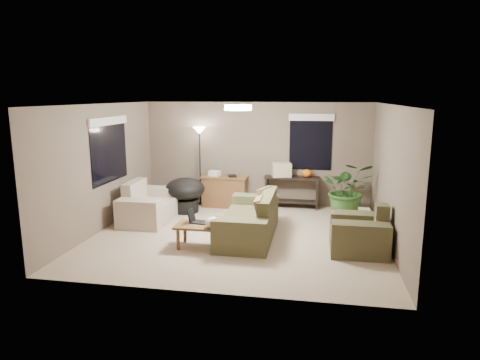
% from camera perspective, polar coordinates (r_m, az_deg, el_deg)
% --- Properties ---
extents(room_shell, '(5.50, 5.50, 5.50)m').
position_cam_1_polar(room_shell, '(8.04, -0.25, 1.12)').
color(room_shell, tan).
rests_on(room_shell, ground).
extents(main_sofa, '(0.95, 2.20, 0.85)m').
position_cam_1_polar(main_sofa, '(8.19, 1.43, -5.56)').
color(main_sofa, '#47452B').
rests_on(main_sofa, ground).
extents(throw_pillows, '(0.39, 1.38, 0.47)m').
position_cam_1_polar(throw_pillows, '(8.06, 3.24, -3.23)').
color(throw_pillows, '#8C7251').
rests_on(throw_pillows, main_sofa).
extents(loveseat, '(0.90, 1.60, 0.85)m').
position_cam_1_polar(loveseat, '(9.45, -12.08, -3.50)').
color(loveseat, beige).
rests_on(loveseat, ground).
extents(armchair, '(0.95, 1.00, 0.85)m').
position_cam_1_polar(armchair, '(7.72, 15.65, -7.04)').
color(armchair, '#4B472D').
rests_on(armchair, ground).
extents(coffee_table, '(1.00, 0.55, 0.42)m').
position_cam_1_polar(coffee_table, '(7.63, -4.80, -6.39)').
color(coffee_table, brown).
rests_on(coffee_table, ground).
extents(laptop, '(0.39, 0.27, 0.24)m').
position_cam_1_polar(laptop, '(7.73, -5.83, -5.23)').
color(laptop, black).
rests_on(laptop, coffee_table).
extents(plastic_bag, '(0.31, 0.29, 0.19)m').
position_cam_1_polar(plastic_bag, '(7.39, -3.61, -5.67)').
color(plastic_bag, white).
rests_on(plastic_bag, coffee_table).
extents(desk, '(1.10, 0.50, 0.75)m').
position_cam_1_polar(desk, '(10.36, -2.05, -1.49)').
color(desk, brown).
rests_on(desk, ground).
extents(desk_papers, '(0.72, 0.31, 0.12)m').
position_cam_1_polar(desk_papers, '(10.30, -2.92, 0.83)').
color(desk_papers, silver).
rests_on(desk_papers, desk).
extents(console_table, '(1.30, 0.40, 0.75)m').
position_cam_1_polar(console_table, '(10.32, 6.89, -1.28)').
color(console_table, black).
rests_on(console_table, ground).
extents(pumpkin, '(0.31, 0.31, 0.19)m').
position_cam_1_polar(pumpkin, '(10.23, 8.91, 0.89)').
color(pumpkin, orange).
rests_on(pumpkin, console_table).
extents(cardboard_box, '(0.50, 0.42, 0.33)m').
position_cam_1_polar(cardboard_box, '(10.24, 5.56, 1.37)').
color(cardboard_box, beige).
rests_on(cardboard_box, console_table).
extents(papasan_chair, '(1.10, 1.10, 0.80)m').
position_cam_1_polar(papasan_chair, '(9.93, -7.31, -1.63)').
color(papasan_chair, black).
rests_on(papasan_chair, ground).
extents(floor_lamp, '(0.32, 0.32, 1.91)m').
position_cam_1_polar(floor_lamp, '(10.45, -5.42, 5.36)').
color(floor_lamp, black).
rests_on(floor_lamp, ground).
extents(ceiling_fixture, '(0.50, 0.50, 0.10)m').
position_cam_1_polar(ceiling_fixture, '(7.92, -0.26, 9.63)').
color(ceiling_fixture, white).
rests_on(ceiling_fixture, room_shell).
extents(houseplant, '(1.13, 1.25, 0.98)m').
position_cam_1_polar(houseplant, '(9.72, 14.18, -2.02)').
color(houseplant, '#2D5923').
rests_on(houseplant, ground).
extents(cat_scratching_post, '(0.32, 0.32, 0.50)m').
position_cam_1_polar(cat_scratching_post, '(8.72, 16.15, -5.52)').
color(cat_scratching_post, tan).
rests_on(cat_scratching_post, ground).
extents(window_left, '(0.05, 1.56, 1.33)m').
position_cam_1_polar(window_left, '(9.13, -17.06, 5.23)').
color(window_left, black).
rests_on(window_left, room_shell).
extents(window_back, '(1.06, 0.05, 1.33)m').
position_cam_1_polar(window_back, '(10.30, 9.44, 6.23)').
color(window_back, black).
rests_on(window_back, room_shell).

